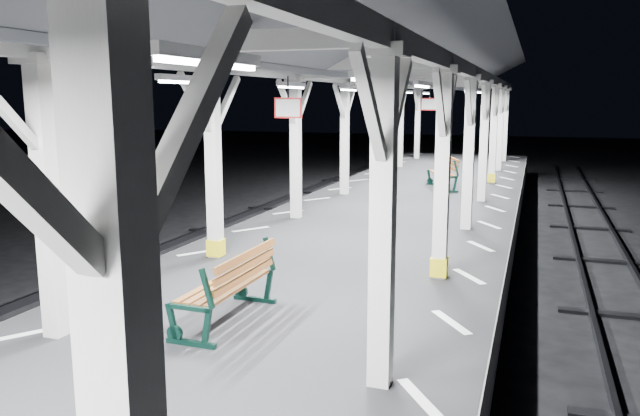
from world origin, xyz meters
The scene contains 8 objects.
ground centered at (0.00, 0.00, 0.00)m, with size 120.00×120.00×0.00m, color black.
platform centered at (0.00, 0.00, 0.50)m, with size 6.00×50.00×1.00m, color black.
hazard_stripes_left centered at (-2.45, 0.00, 1.00)m, with size 1.00×48.00×0.01m, color silver.
hazard_stripes_right centered at (2.45, 0.00, 1.00)m, with size 1.00×48.00×0.01m, color silver.
track_left centered at (-5.00, 0.00, 0.08)m, with size 2.20×60.00×0.16m.
canopy centered at (0.00, -0.02, 4.56)m, with size 5.40×49.00×4.65m.
bench_mid centered at (-0.19, -0.91, 1.51)m, with size 0.68×1.77×0.96m.
bench_far centered at (0.70, 12.14, 1.53)m, with size 1.23×1.95×0.99m.
Camera 1 is at (3.34, -7.72, 3.82)m, focal length 35.00 mm.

